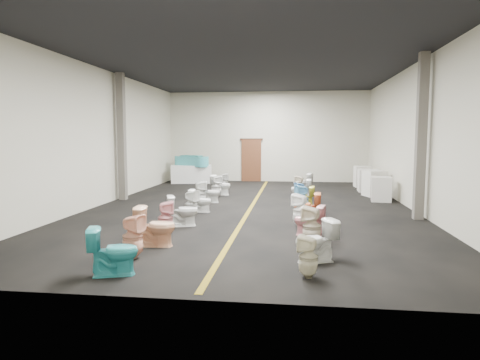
% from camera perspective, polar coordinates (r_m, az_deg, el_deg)
% --- Properties ---
extents(floor, '(16.00, 16.00, 0.00)m').
position_cam_1_polar(floor, '(13.88, 1.54, -3.58)').
color(floor, black).
rests_on(floor, ground).
extents(ceiling, '(16.00, 16.00, 0.00)m').
position_cam_1_polar(ceiling, '(13.87, 1.60, 15.09)').
color(ceiling, black).
rests_on(ceiling, ground).
extents(wall_back, '(10.00, 0.00, 10.00)m').
position_cam_1_polar(wall_back, '(21.66, 3.65, 5.77)').
color(wall_back, beige).
rests_on(wall_back, ground).
extents(wall_front, '(10.00, 0.00, 10.00)m').
position_cam_1_polar(wall_front, '(5.78, -6.26, 5.61)').
color(wall_front, beige).
rests_on(wall_front, ground).
extents(wall_left, '(0.00, 16.00, 16.00)m').
position_cam_1_polar(wall_left, '(15.03, -17.86, 5.48)').
color(wall_left, beige).
rests_on(wall_left, ground).
extents(wall_right, '(0.00, 16.00, 16.00)m').
position_cam_1_polar(wall_right, '(14.11, 22.32, 5.32)').
color(wall_right, beige).
rests_on(wall_right, ground).
extents(aisle_stripe, '(0.12, 15.60, 0.01)m').
position_cam_1_polar(aisle_stripe, '(13.87, 1.54, -3.57)').
color(aisle_stripe, '#7D6512').
rests_on(aisle_stripe, floor).
extents(back_door, '(1.00, 0.10, 2.10)m').
position_cam_1_polar(back_door, '(21.70, 1.51, 2.61)').
color(back_door, '#562D19').
rests_on(back_door, floor).
extents(door_frame, '(1.15, 0.08, 0.10)m').
position_cam_1_polar(door_frame, '(21.68, 1.52, 5.44)').
color(door_frame, '#331C11').
rests_on(door_frame, back_door).
extents(column_left, '(0.25, 0.25, 4.50)m').
position_cam_1_polar(column_left, '(15.84, -15.50, 5.56)').
color(column_left, '#59544C').
rests_on(column_left, floor).
extents(column_right, '(0.25, 0.25, 4.50)m').
position_cam_1_polar(column_right, '(12.59, 22.99, 5.29)').
color(column_right, '#59544C').
rests_on(column_right, floor).
extents(display_table, '(2.08, 1.31, 0.86)m').
position_cam_1_polar(display_table, '(21.12, -6.46, 0.80)').
color(display_table, white).
rests_on(display_table, floor).
extents(bathtub, '(1.79, 1.06, 0.55)m').
position_cam_1_polar(bathtub, '(21.08, -6.48, 2.54)').
color(bathtub, teal).
rests_on(bathtub, display_table).
extents(appliance_crate_a, '(0.76, 0.76, 0.86)m').
position_cam_1_polar(appliance_crate_a, '(15.77, 18.32, -1.16)').
color(appliance_crate_a, beige).
rests_on(appliance_crate_a, floor).
extents(appliance_crate_b, '(0.90, 0.90, 0.98)m').
position_cam_1_polar(appliance_crate_b, '(17.02, 17.50, -0.44)').
color(appliance_crate_b, silver).
rests_on(appliance_crate_b, floor).
extents(appliance_crate_c, '(0.84, 0.84, 0.91)m').
position_cam_1_polar(appliance_crate_c, '(18.36, 16.74, -0.08)').
color(appliance_crate_c, silver).
rests_on(appliance_crate_c, floor).
extents(appliance_crate_d, '(0.70, 0.70, 0.94)m').
position_cam_1_polar(appliance_crate_d, '(19.96, 15.97, 0.43)').
color(appliance_crate_d, silver).
rests_on(appliance_crate_d, floor).
extents(toilet_left_0, '(0.89, 0.67, 0.80)m').
position_cam_1_polar(toilet_left_0, '(7.37, -16.53, -9.09)').
color(toilet_left_0, teal).
rests_on(toilet_left_0, floor).
extents(toilet_left_1, '(0.45, 0.44, 0.83)m').
position_cam_1_polar(toilet_left_1, '(8.24, -14.10, -7.34)').
color(toilet_left_1, '#F3AF92').
rests_on(toilet_left_1, floor).
extents(toilet_left_2, '(0.85, 0.52, 0.83)m').
position_cam_1_polar(toilet_left_2, '(9.06, -11.19, -6.07)').
color(toilet_left_2, '#F8B78D').
rests_on(toilet_left_2, floor).
extents(toilet_left_3, '(0.46, 0.46, 0.80)m').
position_cam_1_polar(toilet_left_3, '(10.01, -9.90, -5.03)').
color(toilet_left_3, pink).
rests_on(toilet_left_3, floor).
extents(toilet_left_4, '(0.87, 0.67, 0.79)m').
position_cam_1_polar(toilet_left_4, '(10.95, -7.66, -4.08)').
color(toilet_left_4, silver).
rests_on(toilet_left_4, floor).
extents(toilet_left_5, '(0.47, 0.46, 0.79)m').
position_cam_1_polar(toilet_left_5, '(11.94, -6.52, -3.24)').
color(toilet_left_5, white).
rests_on(toilet_left_5, floor).
extents(toilet_left_6, '(0.67, 0.39, 0.69)m').
position_cam_1_polar(toilet_left_6, '(12.90, -5.30, -2.77)').
color(toilet_left_6, white).
rests_on(toilet_left_6, floor).
extents(toilet_left_7, '(0.51, 0.50, 0.84)m').
position_cam_1_polar(toilet_left_7, '(13.89, -5.35, -1.83)').
color(toilet_left_7, silver).
rests_on(toilet_left_7, floor).
extents(toilet_left_8, '(0.75, 0.53, 0.70)m').
position_cam_1_polar(toilet_left_8, '(14.72, -4.01, -1.66)').
color(toilet_left_8, white).
rests_on(toilet_left_8, floor).
extents(toilet_left_9, '(0.50, 0.49, 0.84)m').
position_cam_1_polar(toilet_left_9, '(15.77, -3.16, -0.90)').
color(toilet_left_9, silver).
rests_on(toilet_left_9, floor).
extents(toilet_left_10, '(0.80, 0.51, 0.78)m').
position_cam_1_polar(toilet_left_10, '(16.60, -2.58, -0.67)').
color(toilet_left_10, white).
rests_on(toilet_left_10, floor).
extents(toilet_left_11, '(0.36, 0.35, 0.76)m').
position_cam_1_polar(toilet_left_11, '(17.60, -2.13, -0.33)').
color(toilet_left_11, silver).
rests_on(toilet_left_11, floor).
extents(toilet_right_0, '(0.39, 0.38, 0.69)m').
position_cam_1_polar(toilet_right_0, '(7.04, 9.10, -10.09)').
color(toilet_right_0, beige).
rests_on(toilet_right_0, floor).
extents(toilet_right_1, '(0.87, 0.69, 0.78)m').
position_cam_1_polar(toilet_right_1, '(7.90, 10.06, -8.03)').
color(toilet_right_1, white).
rests_on(toilet_right_1, floor).
extents(toilet_right_2, '(0.48, 0.48, 0.84)m').
position_cam_1_polar(toilet_right_2, '(8.99, 9.53, -6.11)').
color(toilet_right_2, beige).
rests_on(toilet_right_2, floor).
extents(toilet_right_3, '(0.77, 0.54, 0.71)m').
position_cam_1_polar(toilet_right_3, '(9.96, 9.21, -5.32)').
color(toilet_right_3, pink).
rests_on(toilet_right_3, floor).
extents(toilet_right_4, '(0.50, 0.49, 0.84)m').
position_cam_1_polar(toilet_right_4, '(10.86, 8.06, -4.03)').
color(toilet_right_4, white).
rests_on(toilet_right_4, floor).
extents(toilet_right_5, '(0.75, 0.45, 0.74)m').
position_cam_1_polar(toilet_right_5, '(11.85, 8.93, -3.44)').
color(toilet_right_5, '#F37842').
rests_on(toilet_right_5, floor).
extents(toilet_right_6, '(0.49, 0.48, 0.83)m').
position_cam_1_polar(toilet_right_6, '(12.85, 8.30, -2.52)').
color(toilet_right_6, '#76BDE3').
rests_on(toilet_right_6, floor).
extents(toilet_right_7, '(0.72, 0.47, 0.69)m').
position_cam_1_polar(toilet_right_7, '(13.82, 8.49, -2.23)').
color(toilet_right_7, gold).
rests_on(toilet_right_7, floor).
extents(toilet_right_8, '(0.42, 0.42, 0.70)m').
position_cam_1_polar(toilet_right_8, '(14.82, 8.01, -1.66)').
color(toilet_right_8, '#6DACE1').
rests_on(toilet_right_8, floor).
extents(toilet_right_9, '(0.73, 0.42, 0.73)m').
position_cam_1_polar(toilet_right_9, '(15.65, 8.13, -1.21)').
color(toilet_right_9, white).
rests_on(toilet_right_9, floor).
extents(toilet_right_10, '(0.43, 0.43, 0.76)m').
position_cam_1_polar(toilet_right_10, '(16.63, 7.95, -0.74)').
color(toilet_right_10, beige).
rests_on(toilet_right_10, floor).
extents(toilet_right_11, '(0.86, 0.65, 0.78)m').
position_cam_1_polar(toilet_right_11, '(17.65, 8.35, -0.33)').
color(toilet_right_11, white).
rests_on(toilet_right_11, floor).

